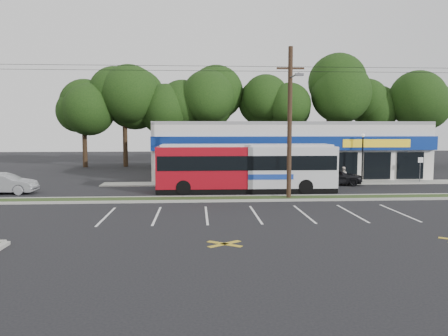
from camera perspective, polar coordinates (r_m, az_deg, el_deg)
name	(u,v)px	position (r m, az deg, el deg)	size (l,w,h in m)	color
ground	(246,202)	(28.07, 2.85, -4.47)	(120.00, 120.00, 0.00)	black
grass_strip	(244,199)	(29.04, 2.62, -4.02)	(40.00, 1.60, 0.12)	#243A17
curb_south	(245,201)	(28.21, 2.81, -4.28)	(40.00, 0.25, 0.14)	#9E9E93
curb_north	(243,196)	(29.88, 2.45, -3.73)	(40.00, 0.25, 0.14)	#9E9E93
sidewalk	(292,183)	(37.68, 8.88, -1.94)	(32.00, 2.20, 0.10)	#9E9E93
strip_mall	(282,149)	(44.30, 7.64, 2.53)	(25.00, 12.55, 5.30)	beige
utility_pole	(287,118)	(29.04, 8.28, 6.54)	(50.00, 2.77, 10.00)	black
lamp_post	(363,152)	(39.00, 17.65, 1.99)	(0.30, 0.30, 4.25)	black
sign_post	(420,165)	(40.95, 24.26, 0.35)	(0.45, 0.10, 2.23)	#59595E
tree_line	(255,97)	(54.08, 4.03, 9.18)	(46.76, 6.76, 11.83)	black
metrobus	(246,167)	(32.33, 2.90, 0.17)	(13.17, 2.88, 3.53)	maroon
car_dark	(333,175)	(37.41, 14.06, -0.94)	(1.87, 4.66, 1.59)	black
car_silver	(4,184)	(35.19, -26.81, -1.82)	(1.58, 4.53, 1.49)	#929399
pedestrian_a	(328,178)	(35.27, 13.44, -1.27)	(0.59, 0.39, 1.62)	silver
pedestrian_b	(343,176)	(37.50, 15.28, -1.00)	(0.74, 0.58, 1.52)	silver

